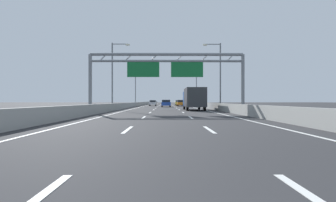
{
  "coord_description": "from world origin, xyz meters",
  "views": [
    {
      "loc": [
        -0.14,
        0.26,
        1.28
      ],
      "look_at": [
        0.35,
        52.5,
        1.24
      ],
      "focal_mm": 29.68,
      "sensor_mm": 36.0,
      "label": 1
    }
  ],
  "objects_px": {
    "sign_gantry": "(166,67)",
    "box_truck": "(194,98)",
    "orange_car": "(181,103)",
    "silver_car": "(166,102)",
    "streetlamp_left_mid": "(114,72)",
    "yellow_car": "(179,103)",
    "green_car": "(165,102)",
    "streetlamp_right_mid": "(219,72)",
    "white_car": "(153,103)",
    "black_car": "(178,103)",
    "blue_car": "(166,103)",
    "streetlamp_right_far": "(195,85)",
    "streetlamp_left_far": "(136,84)"
  },
  "relations": [
    {
      "from": "streetlamp_right_far",
      "to": "box_truck",
      "type": "relative_size",
      "value": 1.16
    },
    {
      "from": "sign_gantry",
      "to": "streetlamp_right_mid",
      "type": "bearing_deg",
      "value": 53.3
    },
    {
      "from": "blue_car",
      "to": "silver_car",
      "type": "distance_m",
      "value": 40.84
    },
    {
      "from": "sign_gantry",
      "to": "orange_car",
      "type": "height_order",
      "value": "sign_gantry"
    },
    {
      "from": "streetlamp_right_mid",
      "to": "box_truck",
      "type": "relative_size",
      "value": 1.16
    },
    {
      "from": "sign_gantry",
      "to": "green_car",
      "type": "bearing_deg",
      "value": 90.1
    },
    {
      "from": "streetlamp_left_mid",
      "to": "streetlamp_right_mid",
      "type": "xyz_separation_m",
      "value": [
        14.93,
        0.0,
        0.0
      ]
    },
    {
      "from": "sign_gantry",
      "to": "blue_car",
      "type": "bearing_deg",
      "value": 89.93
    },
    {
      "from": "sign_gantry",
      "to": "black_car",
      "type": "bearing_deg",
      "value": 86.04
    },
    {
      "from": "silver_car",
      "to": "box_truck",
      "type": "bearing_deg",
      "value": -86.37
    },
    {
      "from": "sign_gantry",
      "to": "box_truck",
      "type": "height_order",
      "value": "sign_gantry"
    },
    {
      "from": "blue_car",
      "to": "green_car",
      "type": "relative_size",
      "value": 1.05
    },
    {
      "from": "black_car",
      "to": "box_truck",
      "type": "relative_size",
      "value": 0.54
    },
    {
      "from": "streetlamp_left_mid",
      "to": "silver_car",
      "type": "relative_size",
      "value": 2.17
    },
    {
      "from": "sign_gantry",
      "to": "box_truck",
      "type": "distance_m",
      "value": 9.87
    },
    {
      "from": "streetlamp_left_mid",
      "to": "silver_car",
      "type": "height_order",
      "value": "streetlamp_left_mid"
    },
    {
      "from": "sign_gantry",
      "to": "streetlamp_right_far",
      "type": "xyz_separation_m",
      "value": [
        7.5,
        40.62,
        0.57
      ]
    },
    {
      "from": "sign_gantry",
      "to": "blue_car",
      "type": "xyz_separation_m",
      "value": [
        0.03,
        28.45,
        -4.07
      ]
    },
    {
      "from": "green_car",
      "to": "white_car",
      "type": "bearing_deg",
      "value": -95.38
    },
    {
      "from": "blue_car",
      "to": "streetlamp_right_far",
      "type": "bearing_deg",
      "value": 58.45
    },
    {
      "from": "streetlamp_right_mid",
      "to": "white_car",
      "type": "distance_m",
      "value": 34.14
    },
    {
      "from": "sign_gantry",
      "to": "streetlamp_right_far",
      "type": "distance_m",
      "value": 41.31
    },
    {
      "from": "streetlamp_right_mid",
      "to": "sign_gantry",
      "type": "bearing_deg",
      "value": -126.7
    },
    {
      "from": "streetlamp_left_far",
      "to": "green_car",
      "type": "xyz_separation_m",
      "value": [
        7.29,
        35.7,
        -4.64
      ]
    },
    {
      "from": "orange_car",
      "to": "blue_car",
      "type": "relative_size",
      "value": 1.01
    },
    {
      "from": "orange_car",
      "to": "streetlamp_left_far",
      "type": "bearing_deg",
      "value": 156.48
    },
    {
      "from": "orange_car",
      "to": "sign_gantry",
      "type": "bearing_deg",
      "value": -95.71
    },
    {
      "from": "yellow_car",
      "to": "black_car",
      "type": "height_order",
      "value": "black_car"
    },
    {
      "from": "yellow_car",
      "to": "silver_car",
      "type": "height_order",
      "value": "yellow_car"
    },
    {
      "from": "white_car",
      "to": "sign_gantry",
      "type": "bearing_deg",
      "value": -85.43
    },
    {
      "from": "streetlamp_left_far",
      "to": "box_truck",
      "type": "xyz_separation_m",
      "value": [
        11.23,
        -32.09,
        -3.75
      ]
    },
    {
      "from": "streetlamp_right_mid",
      "to": "black_car",
      "type": "height_order",
      "value": "streetlamp_right_mid"
    },
    {
      "from": "sign_gantry",
      "to": "silver_car",
      "type": "relative_size",
      "value": 3.78
    },
    {
      "from": "streetlamp_left_mid",
      "to": "orange_car",
      "type": "relative_size",
      "value": 2.06
    },
    {
      "from": "orange_car",
      "to": "white_car",
      "type": "height_order",
      "value": "orange_car"
    },
    {
      "from": "orange_car",
      "to": "green_car",
      "type": "relative_size",
      "value": 1.05
    },
    {
      "from": "streetlamp_right_far",
      "to": "blue_car",
      "type": "distance_m",
      "value": 15.02
    },
    {
      "from": "blue_car",
      "to": "black_car",
      "type": "relative_size",
      "value": 1.04
    },
    {
      "from": "streetlamp_right_far",
      "to": "blue_car",
      "type": "bearing_deg",
      "value": -121.55
    },
    {
      "from": "streetlamp_right_mid",
      "to": "white_car",
      "type": "bearing_deg",
      "value": 108.74
    },
    {
      "from": "streetlamp_left_mid",
      "to": "blue_car",
      "type": "distance_m",
      "value": 20.38
    },
    {
      "from": "green_car",
      "to": "black_car",
      "type": "bearing_deg",
      "value": -78.71
    },
    {
      "from": "streetlamp_left_mid",
      "to": "yellow_car",
      "type": "relative_size",
      "value": 2.22
    },
    {
      "from": "sign_gantry",
      "to": "orange_car",
      "type": "xyz_separation_m",
      "value": [
        3.58,
        35.83,
        -4.07
      ]
    },
    {
      "from": "streetlamp_left_mid",
      "to": "white_car",
      "type": "height_order",
      "value": "streetlamp_left_mid"
    },
    {
      "from": "box_truck",
      "to": "silver_car",
      "type": "bearing_deg",
      "value": 93.63
    },
    {
      "from": "orange_car",
      "to": "yellow_car",
      "type": "xyz_separation_m",
      "value": [
        0.02,
        9.76,
        -0.03
      ]
    },
    {
      "from": "white_car",
      "to": "box_truck",
      "type": "distance_m",
      "value": 34.32
    },
    {
      "from": "sign_gantry",
      "to": "silver_car",
      "type": "height_order",
      "value": "sign_gantry"
    },
    {
      "from": "sign_gantry",
      "to": "orange_car",
      "type": "relative_size",
      "value": 3.58
    }
  ]
}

